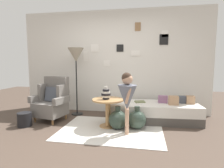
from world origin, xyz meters
TOP-DOWN VIEW (x-y plane):
  - ground_plane at (0.00, 0.00)m, footprint 12.00×12.00m
  - gallery_wall at (0.00, 1.95)m, footprint 4.80×0.12m
  - rug at (0.20, 0.62)m, footprint 1.93×1.45m
  - armchair at (-1.23, 1.00)m, footprint 0.84×0.70m
  - daybed at (1.03, 1.33)m, footprint 1.95×0.92m
  - pillow_head at (1.80, 1.40)m, footprint 0.17×0.12m
  - pillow_mid at (1.65, 1.45)m, footprint 0.19×0.13m
  - pillow_back at (1.42, 1.23)m, footprint 0.20×0.14m
  - pillow_extra at (1.22, 1.40)m, footprint 0.20×0.12m
  - side_table at (0.10, 0.77)m, footprint 0.63×0.63m
  - vase_striped at (0.06, 0.75)m, footprint 0.19×0.19m
  - floor_lamp at (-0.84, 1.52)m, footprint 0.39×0.39m
  - person_child at (0.51, 0.47)m, footprint 0.34×0.34m
  - book_on_daybed at (0.71, 1.35)m, footprint 0.26×0.22m
  - demijohn_near at (0.32, 0.68)m, footprint 0.37×0.37m
  - demijohn_far at (0.68, 0.76)m, footprint 0.36×0.36m
  - magazine_basket at (-1.58, 0.50)m, footprint 0.28×0.28m

SIDE VIEW (x-z plane):
  - ground_plane at x=0.00m, z-range 0.00..0.00m
  - rug at x=0.20m, z-range 0.00..0.01m
  - magazine_basket at x=-1.58m, z-range 0.00..0.28m
  - demijohn_far at x=0.68m, z-range -0.04..0.41m
  - demijohn_near at x=0.32m, z-range -0.04..0.41m
  - daybed at x=1.03m, z-range 0.00..0.40m
  - side_table at x=0.10m, z-range 0.13..0.70m
  - book_on_daybed at x=0.71m, z-range 0.40..0.43m
  - armchair at x=-1.23m, z-range -0.05..0.92m
  - pillow_mid at x=1.65m, z-range 0.40..0.56m
  - pillow_extra at x=1.22m, z-range 0.40..0.56m
  - pillow_head at x=1.80m, z-range 0.40..0.57m
  - pillow_back at x=1.42m, z-range 0.40..0.59m
  - vase_striped at x=0.06m, z-range 0.54..0.80m
  - person_child at x=0.51m, z-range 0.15..1.27m
  - gallery_wall at x=0.00m, z-range 0.00..2.60m
  - floor_lamp at x=-0.84m, z-range 0.59..2.23m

